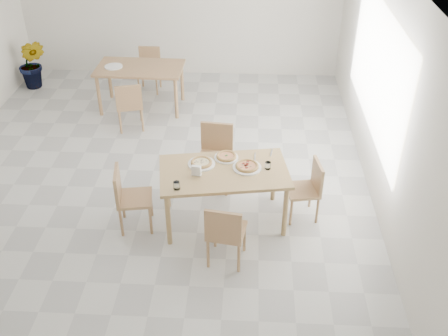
# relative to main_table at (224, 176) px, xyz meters

# --- Properties ---
(room) EXTENTS (7.28, 7.00, 7.00)m
(room) POSITION_rel_main_table_xyz_m (1.91, 1.34, 0.83)
(room) COLOR beige
(room) RESTS_ON ground
(main_table) EXTENTS (1.63, 1.09, 0.75)m
(main_table) POSITION_rel_main_table_xyz_m (0.00, 0.00, 0.00)
(main_table) COLOR tan
(main_table) RESTS_ON ground
(chair_south) EXTENTS (0.46, 0.46, 0.82)m
(chair_south) POSITION_rel_main_table_xyz_m (0.05, -0.77, -0.19)
(chair_south) COLOR tan
(chair_south) RESTS_ON ground
(chair_north) EXTENTS (0.48, 0.48, 0.88)m
(chair_north) POSITION_rel_main_table_xyz_m (-0.15, 0.80, -0.16)
(chair_north) COLOR tan
(chair_north) RESTS_ON ground
(chair_west) EXTENTS (0.46, 0.46, 0.82)m
(chair_west) POSITION_rel_main_table_xyz_m (-1.14, -0.17, -0.19)
(chair_west) COLOR tan
(chair_west) RESTS_ON ground
(chair_east) EXTENTS (0.45, 0.45, 0.78)m
(chair_east) POSITION_rel_main_table_xyz_m (1.03, 0.16, -0.22)
(chair_east) COLOR tan
(chair_east) RESTS_ON ground
(plate_margherita) EXTENTS (0.29, 0.29, 0.02)m
(plate_margherita) POSITION_rel_main_table_xyz_m (0.01, 0.27, 0.09)
(plate_margherita) COLOR white
(plate_margherita) RESTS_ON main_table
(plate_mushroom) EXTENTS (0.33, 0.33, 0.02)m
(plate_mushroom) POSITION_rel_main_table_xyz_m (-0.28, 0.11, 0.09)
(plate_mushroom) COLOR white
(plate_mushroom) RESTS_ON main_table
(plate_pepperoni) EXTENTS (0.34, 0.34, 0.02)m
(plate_pepperoni) POSITION_rel_main_table_xyz_m (0.27, 0.07, 0.09)
(plate_pepperoni) COLOR white
(plate_pepperoni) RESTS_ON main_table
(pizza_margherita) EXTENTS (0.31, 0.31, 0.03)m
(pizza_margherita) POSITION_rel_main_table_xyz_m (0.01, 0.27, 0.11)
(pizza_margherita) COLOR tan
(pizza_margherita) RESTS_ON plate_margherita
(pizza_mushroom) EXTENTS (0.30, 0.30, 0.03)m
(pizza_mushroom) POSITION_rel_main_table_xyz_m (-0.28, 0.11, 0.11)
(pizza_mushroom) COLOR tan
(pizza_mushroom) RESTS_ON plate_mushroom
(pizza_pepperoni) EXTENTS (0.29, 0.29, 0.03)m
(pizza_pepperoni) POSITION_rel_main_table_xyz_m (0.27, 0.07, 0.11)
(pizza_pepperoni) COLOR tan
(pizza_pepperoni) RESTS_ON plate_pepperoni
(tumbler_a) EXTENTS (0.07, 0.07, 0.09)m
(tumbler_a) POSITION_rel_main_table_xyz_m (0.52, 0.07, 0.13)
(tumbler_a) COLOR white
(tumbler_a) RESTS_ON main_table
(tumbler_b) EXTENTS (0.07, 0.07, 0.09)m
(tumbler_b) POSITION_rel_main_table_xyz_m (-0.51, -0.40, 0.13)
(tumbler_b) COLOR white
(tumbler_b) RESTS_ON main_table
(napkin_holder) EXTENTS (0.12, 0.07, 0.13)m
(napkin_holder) POSITION_rel_main_table_xyz_m (-0.31, -0.12, 0.15)
(napkin_holder) COLOR silver
(napkin_holder) RESTS_ON main_table
(fork_a) EXTENTS (0.04, 0.18, 0.01)m
(fork_a) POSITION_rel_main_table_xyz_m (0.57, 0.42, 0.08)
(fork_a) COLOR silver
(fork_a) RESTS_ON main_table
(fork_b) EXTENTS (0.02, 0.18, 0.01)m
(fork_b) POSITION_rel_main_table_xyz_m (0.36, 0.32, 0.08)
(fork_b) COLOR silver
(fork_b) RESTS_ON main_table
(second_table) EXTENTS (1.46, 0.86, 0.75)m
(second_table) POSITION_rel_main_table_xyz_m (-1.58, 3.01, -0.01)
(second_table) COLOR tan
(second_table) RESTS_ON ground
(chair_back_s) EXTENTS (0.50, 0.50, 0.82)m
(chair_back_s) POSITION_rel_main_table_xyz_m (-1.61, 2.22, -0.19)
(chair_back_s) COLOR tan
(chair_back_s) RESTS_ON ground
(chair_back_n) EXTENTS (0.40, 0.40, 0.79)m
(chair_back_n) POSITION_rel_main_table_xyz_m (-1.57, 3.75, -0.21)
(chair_back_n) COLOR tan
(chair_back_n) RESTS_ON ground
(plate_empty) EXTENTS (0.30, 0.30, 0.02)m
(plate_empty) POSITION_rel_main_table_xyz_m (-2.01, 2.98, 0.09)
(plate_empty) COLOR white
(plate_empty) RESTS_ON second_table
(potted_plant) EXTENTS (0.52, 0.43, 0.93)m
(potted_plant) POSITION_rel_main_table_xyz_m (-3.72, 3.72, -0.20)
(potted_plant) COLOR #2A691F
(potted_plant) RESTS_ON ground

